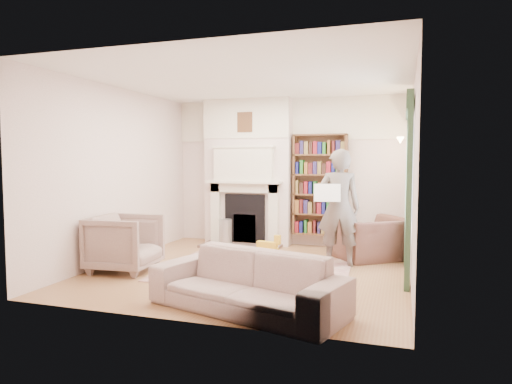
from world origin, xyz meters
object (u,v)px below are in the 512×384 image
(coffee_table, at_px, (288,282))
(rocking_horse, at_px, (267,249))
(armchair_reading, at_px, (371,239))
(armchair_left, at_px, (125,243))
(sofa, at_px, (247,282))
(paraffin_heater, at_px, (226,234))
(bookcase, at_px, (320,185))
(man_reading, at_px, (339,208))

(coffee_table, height_order, rocking_horse, rocking_horse)
(armchair_reading, bearing_deg, armchair_left, -7.23)
(sofa, xyz_separation_m, paraffin_heater, (-1.50, 3.13, -0.04))
(sofa, relative_size, paraffin_heater, 3.94)
(bookcase, distance_m, armchair_reading, 1.52)
(bookcase, xyz_separation_m, armchair_left, (-2.41, -2.72, -0.76))
(armchair_left, relative_size, coffee_table, 1.31)
(armchair_reading, bearing_deg, sofa, 33.51)
(man_reading, bearing_deg, sofa, 65.62)
(man_reading, distance_m, rocking_horse, 1.30)
(armchair_reading, xyz_separation_m, sofa, (-1.10, -3.06, -0.03))
(bookcase, height_order, sofa, bookcase)
(coffee_table, height_order, paraffin_heater, paraffin_heater)
(armchair_left, height_order, paraffin_heater, armchair_left)
(sofa, xyz_separation_m, rocking_horse, (-0.45, 2.29, -0.09))
(armchair_left, height_order, coffee_table, armchair_left)
(paraffin_heater, bearing_deg, rocking_horse, -38.52)
(man_reading, distance_m, coffee_table, 2.12)
(sofa, xyz_separation_m, coffee_table, (0.34, 0.47, -0.09))
(armchair_reading, relative_size, paraffin_heater, 1.93)
(bookcase, height_order, coffee_table, bookcase)
(armchair_reading, xyz_separation_m, paraffin_heater, (-2.60, 0.07, -0.07))
(sofa, relative_size, man_reading, 1.20)
(armchair_left, relative_size, sofa, 0.42)
(sofa, bearing_deg, bookcase, 104.79)
(armchair_left, xyz_separation_m, rocking_horse, (1.85, 1.15, -0.19))
(sofa, height_order, paraffin_heater, sofa)
(sofa, distance_m, rocking_horse, 2.34)
(armchair_left, distance_m, coffee_table, 2.73)
(armchair_left, bearing_deg, rocking_horse, -63.10)
(armchair_reading, distance_m, coffee_table, 2.70)
(bookcase, distance_m, man_reading, 1.53)
(rocking_horse, bearing_deg, armchair_reading, 32.45)
(armchair_reading, relative_size, armchair_left, 1.16)
(bookcase, height_order, man_reading, bookcase)
(sofa, height_order, coffee_table, sofa)
(man_reading, relative_size, paraffin_heater, 3.28)
(armchair_reading, height_order, armchair_left, armchair_left)
(man_reading, height_order, coffee_table, man_reading)
(man_reading, relative_size, rocking_horse, 3.49)
(sofa, bearing_deg, armchair_left, 170.04)
(bookcase, height_order, armchair_reading, bookcase)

